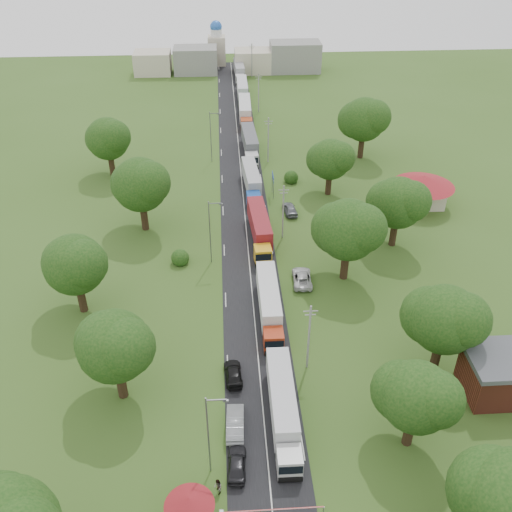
{
  "coord_description": "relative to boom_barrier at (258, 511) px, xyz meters",
  "views": [
    {
      "loc": [
        -3.28,
        -53.69,
        47.27
      ],
      "look_at": [
        0.81,
        11.72,
        3.0
      ],
      "focal_mm": 40.0,
      "sensor_mm": 36.0,
      "label": 1
    }
  ],
  "objects": [
    {
      "name": "lamp_0",
      "position": [
        -3.99,
        5.0,
        4.66
      ],
      "size": [
        2.03,
        0.22,
        10.0
      ],
      "color": "slate",
      "rests_on": "ground"
    },
    {
      "name": "car_verge_near",
      "position": [
        8.38,
        34.26,
        -0.13
      ],
      "size": [
        2.8,
        5.6,
        1.52
      ],
      "primitive_type": "imported",
      "rotation": [
        0.0,
        0.0,
        3.09
      ],
      "color": "silver",
      "rests_on": "ground"
    },
    {
      "name": "tree_5",
      "position": [
        23.35,
        43.16,
        6.33
      ],
      "size": [
        8.8,
        8.8,
        11.07
      ],
      "color": "#382616",
      "rests_on": "ground"
    },
    {
      "name": "pedestrian_booth",
      "position": [
        -3.44,
        2.59,
        -0.0
      ],
      "size": [
        0.83,
        0.98,
        1.77
      ],
      "primitive_type": "imported",
      "rotation": [
        0.0,
        0.0,
        -1.37
      ],
      "color": "gray",
      "rests_on": "ground"
    },
    {
      "name": "tree_7",
      "position": [
        25.34,
        75.17,
        6.96
      ],
      "size": [
        9.6,
        9.6,
        12.05
      ],
      "color": "#382616",
      "rests_on": "ground"
    },
    {
      "name": "tree_6",
      "position": [
        16.35,
        60.14,
        5.7
      ],
      "size": [
        8.0,
        8.0,
        10.1
      ],
      "color": "#382616",
      "rests_on": "ground"
    },
    {
      "name": "boom_barrier",
      "position": [
        0.0,
        0.0,
        0.0
      ],
      "size": [
        9.22,
        0.35,
        1.18
      ],
      "color": "slate",
      "rests_on": "ground"
    },
    {
      "name": "car_lane_front",
      "position": [
        -1.64,
        5.0,
        -0.14
      ],
      "size": [
        2.05,
        4.53,
        1.51
      ],
      "primitive_type": "imported",
      "rotation": [
        0.0,
        0.0,
        3.08
      ],
      "color": "black",
      "rests_on": "ground"
    },
    {
      "name": "ground",
      "position": [
        1.36,
        25.0,
        -0.89
      ],
      "size": [
        260.0,
        260.0,
        0.0
      ],
      "primitive_type": "plane",
      "color": "#36551C",
      "rests_on": "ground"
    },
    {
      "name": "car_verge_far",
      "position": [
        8.87,
        53.57,
        -0.08
      ],
      "size": [
        2.47,
        4.95,
        1.62
      ],
      "primitive_type": "imported",
      "rotation": [
        0.0,
        0.0,
        3.26
      ],
      "color": "slate",
      "rests_on": "ground"
    },
    {
      "name": "car_lane_mid",
      "position": [
        -1.64,
        9.81,
        -0.06
      ],
      "size": [
        1.97,
        5.12,
        1.67
      ],
      "primitive_type": "imported",
      "rotation": [
        0.0,
        0.0,
        3.1
      ],
      "color": "gray",
      "rests_on": "ground"
    },
    {
      "name": "pole_1",
      "position": [
        6.86,
        18.0,
        3.79
      ],
      "size": [
        1.6,
        0.24,
        9.0
      ],
      "color": "gray",
      "rests_on": "ground"
    },
    {
      "name": "tree_3",
      "position": [
        21.35,
        17.16,
        6.33
      ],
      "size": [
        8.8,
        8.8,
        11.07
      ],
      "color": "#382616",
      "rests_on": "ground"
    },
    {
      "name": "truck_3",
      "position": [
        2.97,
        61.96,
        1.12
      ],
      "size": [
        3.04,
        13.75,
        3.8
      ],
      "color": "#19489B",
      "rests_on": "ground"
    },
    {
      "name": "pole_2",
      "position": [
        6.86,
        46.0,
        3.79
      ],
      "size": [
        1.6,
        0.24,
        9.0
      ],
      "color": "gray",
      "rests_on": "ground"
    },
    {
      "name": "tree_12",
      "position": [
        -14.66,
        50.17,
        6.96
      ],
      "size": [
        9.6,
        9.6,
        12.05
      ],
      "color": "#382616",
      "rests_on": "ground"
    },
    {
      "name": "truck_7",
      "position": [
        3.32,
        129.16,
        1.15
      ],
      "size": [
        2.8,
        13.94,
        3.86
      ],
      "color": "silver",
      "rests_on": "ground"
    },
    {
      "name": "pole_5",
      "position": [
        6.86,
        130.0,
        3.79
      ],
      "size": [
        1.6,
        0.24,
        9.0
      ],
      "color": "gray",
      "rests_on": "ground"
    },
    {
      "name": "tree_4",
      "position": [
        14.34,
        35.17,
        6.96
      ],
      "size": [
        9.6,
        9.6,
        12.05
      ],
      "color": "#382616",
      "rests_on": "ground"
    },
    {
      "name": "road",
      "position": [
        1.36,
        45.0,
        -0.89
      ],
      "size": [
        8.0,
        200.0,
        0.04
      ],
      "primitive_type": "cube",
      "color": "black",
      "rests_on": "ground"
    },
    {
      "name": "tree_2",
      "position": [
        15.35,
        7.14,
        5.7
      ],
      "size": [
        8.0,
        8.0,
        10.1
      ],
      "color": "#382616",
      "rests_on": "ground"
    },
    {
      "name": "pole_3",
      "position": [
        6.86,
        74.0,
        3.79
      ],
      "size": [
        1.6,
        0.24,
        9.0
      ],
      "color": "gray",
      "rests_on": "ground"
    },
    {
      "name": "truck_5",
      "position": [
        3.43,
        96.46,
        1.33
      ],
      "size": [
        2.84,
        15.11,
        4.19
      ],
      "color": "#AB3D1A",
      "rests_on": "ground"
    },
    {
      "name": "tree_11",
      "position": [
        -20.65,
        30.16,
        6.33
      ],
      "size": [
        8.8,
        8.8,
        11.07
      ],
      "color": "#382616",
      "rests_on": "ground"
    },
    {
      "name": "lamp_1",
      "position": [
        -3.99,
        40.0,
        4.66
      ],
      "size": [
        2.03,
        0.22,
        10.0
      ],
      "color": "slate",
      "rests_on": "ground"
    },
    {
      "name": "lamp_2",
      "position": [
        -3.99,
        75.0,
        4.66
      ],
      "size": [
        2.03,
        0.22,
        10.0
      ],
      "color": "slate",
      "rests_on": "ground"
    },
    {
      "name": "truck_1",
      "position": [
        3.25,
        27.26,
        1.2
      ],
      "size": [
        2.45,
        14.24,
        3.95
      ],
      "color": "#9A2B11",
      "rests_on": "ground"
    },
    {
      "name": "truck_2",
      "position": [
        3.3,
        45.41,
        1.26
      ],
      "size": [
        3.24,
        14.67,
        4.05
      ],
      "color": "gold",
      "rests_on": "ground"
    },
    {
      "name": "house_brick",
      "position": [
        27.36,
        13.0,
        1.76
      ],
      "size": [
        8.6,
        6.6,
        5.2
      ],
      "color": "maroon",
      "rests_on": "ground"
    },
    {
      "name": "truck_4",
      "position": [
        3.56,
        78.16,
        1.27
      ],
      "size": [
        3.03,
        14.77,
        4.08
      ],
      "color": "silver",
      "rests_on": "ground"
    },
    {
      "name": "church",
      "position": [
        -2.64,
        143.0,
        4.5
      ],
      "size": [
        5.0,
        5.0,
        12.3
      ],
      "color": "beige",
      "rests_on": "ground"
    },
    {
      "name": "tree_10",
      "position": [
        -13.65,
        15.16,
        6.33
      ],
      "size": [
        8.8,
        8.8,
        11.07
      ],
      "color": "#382616",
      "rests_on": "ground"
    },
    {
      "name": "house_cream",
      "position": [
        31.36,
        55.0,
        2.75
      ],
      "size": [
        10.08,
        10.08,
        5.8
      ],
      "color": "beige",
      "rests_on": "ground"
    },
    {
      "name": "info_sign",
      "position": [
        6.56,
        60.0,
        2.11
      ],
      "size": [
        0.12,
        3.1,
        4.1
      ],
      "color": "slate",
      "rests_on": "ground"
    },
    {
      "name": "car_lane_rear",
      "position": [
        -1.64,
        16.84,
        -0.21
      ],
      "size": [
        2.19,
        4.78,
        1.35
      ],
      "primitive_type": "imported",
      "rotation": [
        0.0,
        0.0,
        3.2
      ],
      "color": "black",
      "rests_on": "ground"
    },
    {
      "name": "truck_0",
      "position": [
        3.27,
        10.51,
        1.21
      ],
      "size": [
        2.49,
        14.26,
        3.95
      ],
      "color": "#BBBBBB",
      "rests_on": "ground"
    },
    {
      "name": "guard_booth",
      "position": [
        -5.84,
        -0.0,
        1.27
      ],
      "size": [
        4.4,
        4.4,
        3.45
      ],
      "color": "beige",
      "rests_on": "ground"
    },
    {
      "name": "truck_6",
      "position": [
        3.49,
        112.11,
        1.22
      ],
      "size": [
        2.53,
        14.39,
        3.99
      ],
      "color": "#256330",
      "rests_on": "ground"
    },
    {
      "name": "tree_13",
      "position": [
        -22.65,
        70.16,
        6.33
      ],
      "size": [
        8.8,
        8.8,
        11.07
      ],
      "color": "#382616",
      "rests_on": "ground"
    },
    {
      "name": "distant_town",
      "position": [
        2.04,
        135.0,
        2.6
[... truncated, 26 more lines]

